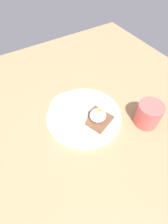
{
  "coord_description": "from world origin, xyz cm",
  "views": [
    {
      "loc": [
        -21.96,
        -35.71,
        57.08
      ],
      "look_at": [
        0.0,
        0.0,
        5.0
      ],
      "focal_mm": 28.0,
      "sensor_mm": 36.0,
      "label": 1
    }
  ],
  "objects_px": {
    "banana_slice_right": "(89,97)",
    "coffee_mug": "(149,114)",
    "banana_slice_left": "(91,101)",
    "banana_slice_back": "(103,101)",
    "banana_slice_front": "(97,96)",
    "oatmeal_bowl": "(70,111)",
    "toast_slice": "(98,119)",
    "banana_slice_inner": "(98,104)",
    "poached_egg": "(98,115)"
  },
  "relations": [
    {
      "from": "banana_slice_left",
      "to": "banana_slice_inner",
      "type": "distance_m",
      "value": 0.03
    },
    {
      "from": "poached_egg",
      "to": "coffee_mug",
      "type": "bearing_deg",
      "value": -31.14
    },
    {
      "from": "coffee_mug",
      "to": "banana_slice_front",
      "type": "bearing_deg",
      "value": 114.72
    },
    {
      "from": "oatmeal_bowl",
      "to": "banana_slice_front",
      "type": "bearing_deg",
      "value": 11.33
    },
    {
      "from": "banana_slice_left",
      "to": "banana_slice_right",
      "type": "height_order",
      "value": "banana_slice_left"
    },
    {
      "from": "banana_slice_front",
      "to": "banana_slice_right",
      "type": "height_order",
      "value": "banana_slice_right"
    },
    {
      "from": "banana_slice_right",
      "to": "banana_slice_inner",
      "type": "bearing_deg",
      "value": -81.43
    },
    {
      "from": "banana_slice_front",
      "to": "banana_slice_left",
      "type": "distance_m",
      "value": 0.04
    },
    {
      "from": "banana_slice_left",
      "to": "banana_slice_inner",
      "type": "xyz_separation_m",
      "value": [
        0.02,
        -0.03,
        0.0
      ]
    },
    {
      "from": "banana_slice_right",
      "to": "banana_slice_left",
      "type": "bearing_deg",
      "value": -106.87
    },
    {
      "from": "banana_slice_right",
      "to": "coffee_mug",
      "type": "relative_size",
      "value": 0.5
    },
    {
      "from": "banana_slice_front",
      "to": "banana_slice_left",
      "type": "relative_size",
      "value": 1.13
    },
    {
      "from": "banana_slice_front",
      "to": "banana_slice_inner",
      "type": "bearing_deg",
      "value": -122.46
    },
    {
      "from": "banana_slice_front",
      "to": "banana_slice_left",
      "type": "bearing_deg",
      "value": -165.09
    },
    {
      "from": "poached_egg",
      "to": "coffee_mug",
      "type": "distance_m",
      "value": 0.19
    },
    {
      "from": "poached_egg",
      "to": "banana_slice_left",
      "type": "distance_m",
      "value": 0.1
    },
    {
      "from": "banana_slice_front",
      "to": "banana_slice_back",
      "type": "distance_m",
      "value": 0.04
    },
    {
      "from": "banana_slice_left",
      "to": "banana_slice_right",
      "type": "relative_size",
      "value": 0.86
    },
    {
      "from": "banana_slice_front",
      "to": "banana_slice_back",
      "type": "xyz_separation_m",
      "value": [
        0.01,
        -0.04,
        0.0
      ]
    },
    {
      "from": "toast_slice",
      "to": "banana_slice_front",
      "type": "distance_m",
      "value": 0.12
    },
    {
      "from": "toast_slice",
      "to": "coffee_mug",
      "type": "bearing_deg",
      "value": -30.84
    },
    {
      "from": "banana_slice_left",
      "to": "banana_slice_back",
      "type": "bearing_deg",
      "value": -28.96
    },
    {
      "from": "oatmeal_bowl",
      "to": "banana_slice_inner",
      "type": "xyz_separation_m",
      "value": [
        0.12,
        -0.01,
        -0.02
      ]
    },
    {
      "from": "poached_egg",
      "to": "banana_slice_inner",
      "type": "xyz_separation_m",
      "value": [
        0.04,
        0.07,
        -0.03
      ]
    },
    {
      "from": "coffee_mug",
      "to": "banana_slice_left",
      "type": "bearing_deg",
      "value": 124.82
    },
    {
      "from": "oatmeal_bowl",
      "to": "poached_egg",
      "type": "relative_size",
      "value": 1.74
    },
    {
      "from": "toast_slice",
      "to": "banana_slice_back",
      "type": "xyz_separation_m",
      "value": [
        0.07,
        0.07,
        -0.0
      ]
    },
    {
      "from": "poached_egg",
      "to": "banana_slice_right",
      "type": "bearing_deg",
      "value": 72.85
    },
    {
      "from": "toast_slice",
      "to": "banana_slice_front",
      "type": "height_order",
      "value": "toast_slice"
    },
    {
      "from": "banana_slice_front",
      "to": "banana_slice_right",
      "type": "relative_size",
      "value": 0.97
    },
    {
      "from": "toast_slice",
      "to": "banana_slice_front",
      "type": "xyz_separation_m",
      "value": [
        0.07,
        0.1,
        -0.0
      ]
    },
    {
      "from": "poached_egg",
      "to": "banana_slice_inner",
      "type": "height_order",
      "value": "poached_egg"
    },
    {
      "from": "oatmeal_bowl",
      "to": "banana_slice_front",
      "type": "distance_m",
      "value": 0.15
    },
    {
      "from": "banana_slice_back",
      "to": "toast_slice",
      "type": "bearing_deg",
      "value": -138.09
    },
    {
      "from": "banana_slice_front",
      "to": "banana_slice_inner",
      "type": "relative_size",
      "value": 1.25
    },
    {
      "from": "banana_slice_back",
      "to": "coffee_mug",
      "type": "height_order",
      "value": "coffee_mug"
    },
    {
      "from": "banana_slice_left",
      "to": "banana_slice_back",
      "type": "relative_size",
      "value": 1.04
    },
    {
      "from": "banana_slice_left",
      "to": "banana_slice_back",
      "type": "distance_m",
      "value": 0.05
    },
    {
      "from": "oatmeal_bowl",
      "to": "banana_slice_left",
      "type": "bearing_deg",
      "value": 9.99
    },
    {
      "from": "oatmeal_bowl",
      "to": "banana_slice_right",
      "type": "xyz_separation_m",
      "value": [
        0.11,
        0.04,
        -0.03
      ]
    },
    {
      "from": "banana_slice_right",
      "to": "banana_slice_inner",
      "type": "height_order",
      "value": "banana_slice_inner"
    },
    {
      "from": "banana_slice_back",
      "to": "banana_slice_inner",
      "type": "relative_size",
      "value": 1.06
    },
    {
      "from": "toast_slice",
      "to": "banana_slice_inner",
      "type": "height_order",
      "value": "same"
    },
    {
      "from": "banana_slice_inner",
      "to": "coffee_mug",
      "type": "bearing_deg",
      "value": -54.6
    },
    {
      "from": "toast_slice",
      "to": "banana_slice_right",
      "type": "relative_size",
      "value": 2.57
    },
    {
      "from": "coffee_mug",
      "to": "oatmeal_bowl",
      "type": "bearing_deg",
      "value": 144.54
    },
    {
      "from": "banana_slice_left",
      "to": "oatmeal_bowl",
      "type": "bearing_deg",
      "value": -170.01
    },
    {
      "from": "banana_slice_front",
      "to": "banana_slice_inner",
      "type": "distance_m",
      "value": 0.04
    },
    {
      "from": "oatmeal_bowl",
      "to": "poached_egg",
      "type": "distance_m",
      "value": 0.11
    },
    {
      "from": "banana_slice_front",
      "to": "banana_slice_inner",
      "type": "xyz_separation_m",
      "value": [
        -0.02,
        -0.04,
        0.0
      ]
    }
  ]
}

